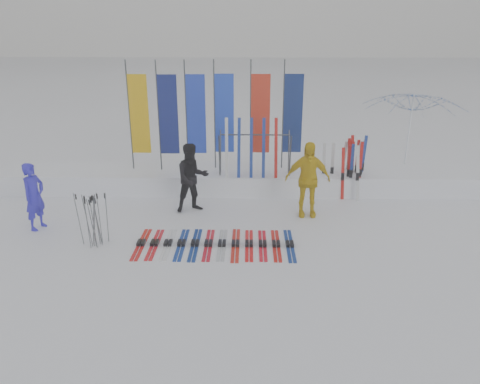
{
  "coord_description": "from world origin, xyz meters",
  "views": [
    {
      "loc": [
        0.39,
        -8.8,
        4.8
      ],
      "look_at": [
        0.2,
        1.6,
        1.0
      ],
      "focal_mm": 35.0,
      "sensor_mm": 36.0,
      "label": 1
    }
  ],
  "objects_px": {
    "person_black": "(192,178)",
    "ski_row": "(215,244)",
    "ski_rack": "(255,148)",
    "tent_canopy": "(409,135)",
    "person_blue": "(34,196)",
    "person_yellow": "(307,179)"
  },
  "relations": [
    {
      "from": "tent_canopy",
      "to": "ski_rack",
      "type": "distance_m",
      "value": 5.16
    },
    {
      "from": "person_blue",
      "to": "ski_rack",
      "type": "height_order",
      "value": "ski_rack"
    },
    {
      "from": "person_blue",
      "to": "person_yellow",
      "type": "relative_size",
      "value": 0.84
    },
    {
      "from": "person_black",
      "to": "tent_canopy",
      "type": "distance_m",
      "value": 7.2
    },
    {
      "from": "ski_rack",
      "to": "person_blue",
      "type": "bearing_deg",
      "value": -154.49
    },
    {
      "from": "person_yellow",
      "to": "ski_row",
      "type": "distance_m",
      "value": 3.06
    },
    {
      "from": "ski_rack",
      "to": "ski_row",
      "type": "bearing_deg",
      "value": -105.11
    },
    {
      "from": "person_yellow",
      "to": "tent_canopy",
      "type": "relative_size",
      "value": 0.63
    },
    {
      "from": "ski_rack",
      "to": "tent_canopy",
      "type": "bearing_deg",
      "value": 17.91
    },
    {
      "from": "tent_canopy",
      "to": "ski_row",
      "type": "distance_m",
      "value": 7.8
    },
    {
      "from": "person_blue",
      "to": "tent_canopy",
      "type": "xyz_separation_m",
      "value": [
        10.25,
        4.14,
        0.58
      ]
    },
    {
      "from": "person_black",
      "to": "ski_rack",
      "type": "relative_size",
      "value": 0.91
    },
    {
      "from": "tent_canopy",
      "to": "ski_rack",
      "type": "height_order",
      "value": "tent_canopy"
    },
    {
      "from": "person_yellow",
      "to": "ski_row",
      "type": "bearing_deg",
      "value": -142.87
    },
    {
      "from": "person_blue",
      "to": "ski_rack",
      "type": "distance_m",
      "value": 5.94
    },
    {
      "from": "person_yellow",
      "to": "tent_canopy",
      "type": "xyz_separation_m",
      "value": [
        3.57,
        3.17,
        0.43
      ]
    },
    {
      "from": "person_blue",
      "to": "tent_canopy",
      "type": "distance_m",
      "value": 11.07
    },
    {
      "from": "person_black",
      "to": "person_yellow",
      "type": "height_order",
      "value": "person_yellow"
    },
    {
      "from": "person_yellow",
      "to": "tent_canopy",
      "type": "height_order",
      "value": "tent_canopy"
    },
    {
      "from": "person_black",
      "to": "ski_row",
      "type": "bearing_deg",
      "value": -93.15
    },
    {
      "from": "tent_canopy",
      "to": "ski_row",
      "type": "xyz_separation_m",
      "value": [
        -5.83,
        -5.0,
        -1.38
      ]
    },
    {
      "from": "person_black",
      "to": "tent_canopy",
      "type": "relative_size",
      "value": 0.59
    }
  ]
}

